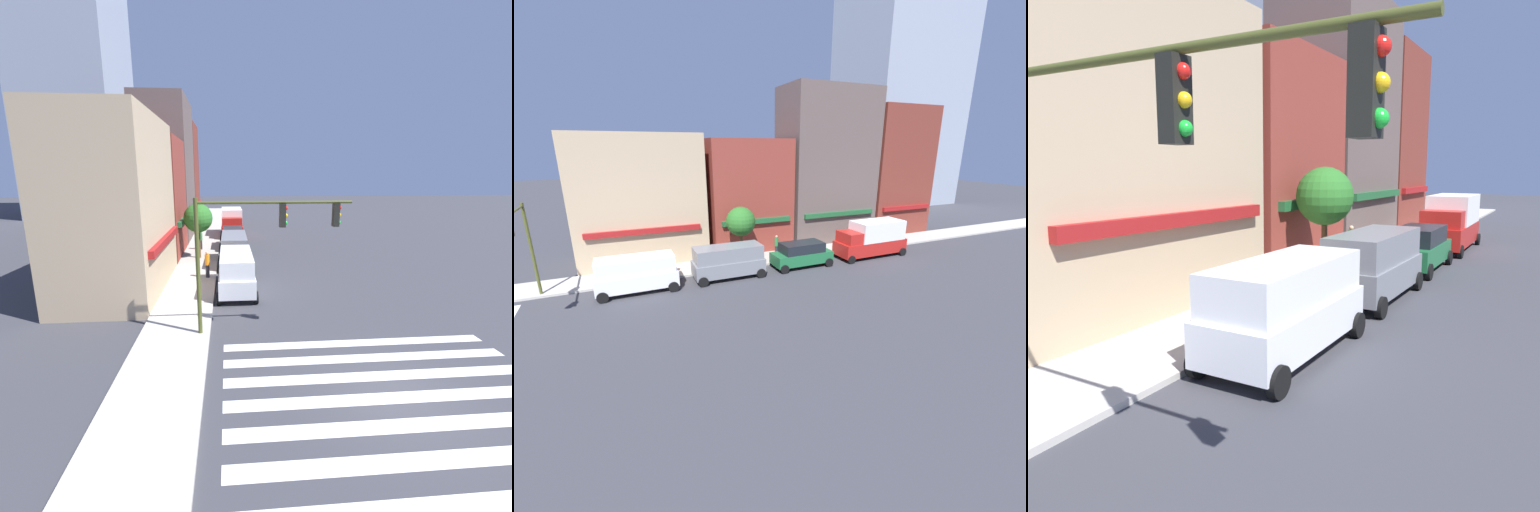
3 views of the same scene
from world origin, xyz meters
The scene contains 9 objects.
storefront_row centered at (24.86, 11.50, 6.00)m, with size 33.97×5.30×14.21m.
traffic_signal centered at (4.77, 3.98, 4.36)m, with size 0.32×6.42×5.90m.
van_white centered at (10.44, 4.70, 1.29)m, with size 5.00×2.22×2.34m.
van_grey centered at (16.57, 4.70, 1.29)m, with size 5.01×2.22×2.34m.
suv_green centered at (22.52, 4.70, 1.03)m, with size 4.71×2.12×1.94m.
box_truck_red centered at (29.27, 4.70, 1.59)m, with size 6.22×2.42×3.04m.
pedestrian_orange_vest centered at (12.90, 6.53, 1.07)m, with size 0.32×0.32×1.77m.
pedestrian_green_top centered at (21.70, 7.61, 1.07)m, with size 0.32×0.32×1.77m.
street_tree centered at (18.53, 7.50, 3.38)m, with size 2.31×2.31×4.41m.
Camera 3 is at (0.43, -0.93, 4.42)m, focal length 35.00 mm.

